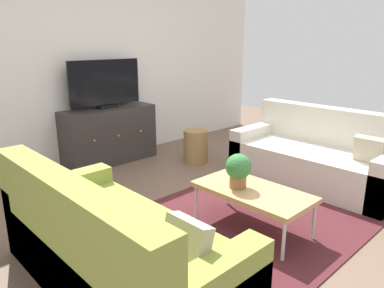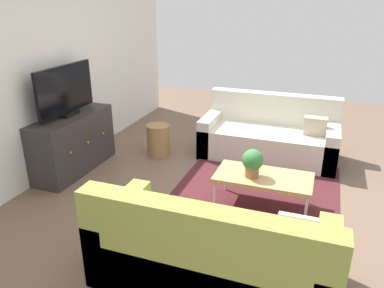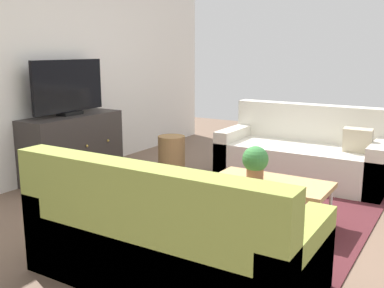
% 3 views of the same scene
% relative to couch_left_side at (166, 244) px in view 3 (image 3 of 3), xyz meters
% --- Properties ---
extents(ground_plane, '(10.00, 10.00, 0.00)m').
position_rel_couch_left_side_xyz_m(ground_plane, '(1.44, 0.10, -0.29)').
color(ground_plane, brown).
extents(wall_back, '(6.40, 0.12, 2.70)m').
position_rel_couch_left_side_xyz_m(wall_back, '(1.44, 2.65, 1.06)').
color(wall_back, white).
rests_on(wall_back, ground_plane).
extents(area_rug, '(2.50, 1.90, 0.01)m').
position_rel_couch_left_side_xyz_m(area_rug, '(1.44, -0.05, -0.28)').
color(area_rug, '#4C1E23').
rests_on(area_rug, ground_plane).
extents(couch_left_side, '(0.88, 1.90, 0.87)m').
position_rel_couch_left_side_xyz_m(couch_left_side, '(0.00, 0.00, 0.00)').
color(couch_left_side, olive).
rests_on(couch_left_side, ground_plane).
extents(couch_right_side, '(0.88, 1.90, 0.87)m').
position_rel_couch_left_side_xyz_m(couch_right_side, '(2.88, 0.00, 0.00)').
color(couch_right_side, beige).
rests_on(couch_right_side, ground_plane).
extents(coffee_table, '(0.54, 1.04, 0.39)m').
position_rel_couch_left_side_xyz_m(coffee_table, '(1.36, -0.17, 0.07)').
color(coffee_table, tan).
rests_on(coffee_table, ground_plane).
extents(potted_plant, '(0.23, 0.23, 0.31)m').
position_rel_couch_left_side_xyz_m(potted_plant, '(1.30, -0.05, 0.28)').
color(potted_plant, '#936042').
rests_on(potted_plant, coffee_table).
extents(tv_console, '(1.29, 0.47, 0.77)m').
position_rel_couch_left_side_xyz_m(tv_console, '(1.48, 2.37, 0.10)').
color(tv_console, '#332D2B').
rests_on(tv_console, ground_plane).
extents(flat_screen_tv, '(1.04, 0.16, 0.64)m').
position_rel_couch_left_side_xyz_m(flat_screen_tv, '(1.48, 2.39, 0.80)').
color(flat_screen_tv, black).
rests_on(flat_screen_tv, tv_console).
extents(wicker_basket, '(0.34, 0.34, 0.46)m').
position_rel_couch_left_side_xyz_m(wicker_basket, '(2.33, 1.54, -0.06)').
color(wicker_basket, '#9E7547').
rests_on(wicker_basket, ground_plane).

